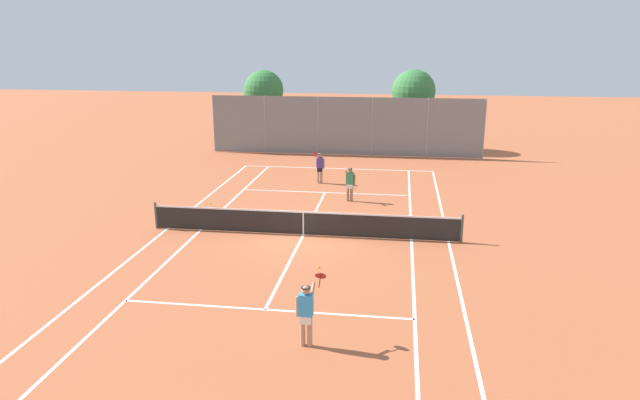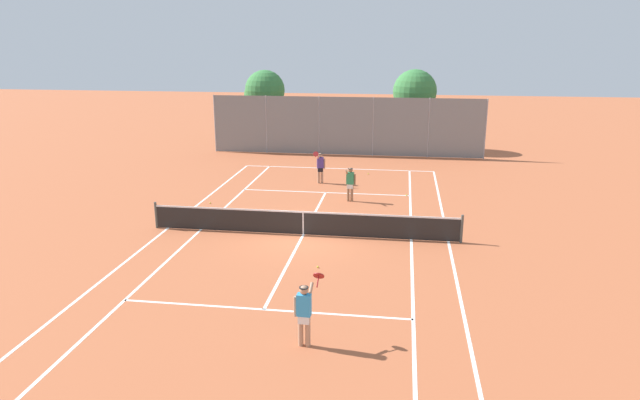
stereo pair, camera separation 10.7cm
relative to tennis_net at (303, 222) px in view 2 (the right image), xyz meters
name	(u,v)px [view 2 (the right image)]	position (x,y,z in m)	size (l,w,h in m)	color
ground_plane	(303,235)	(0.00, 0.00, -0.51)	(120.00, 120.00, 0.00)	#B25B38
court_line_markings	(303,235)	(0.00, 0.00, -0.51)	(11.10, 23.90, 0.01)	white
tennis_net	(303,222)	(0.00, 0.00, 0.00)	(12.00, 0.10, 1.07)	#474C47
player_near_side	(304,311)	(1.46, -8.14, 0.42)	(0.69, 0.73, 1.77)	tan
player_far_left	(320,166)	(-0.54, 8.27, 0.42)	(0.56, 0.82, 1.77)	tan
player_far_right	(350,182)	(1.34, 5.02, 0.40)	(0.46, 0.47, 1.60)	#936B4C
loose_tennis_ball_0	(406,195)	(3.95, 6.38, -0.48)	(0.07, 0.07, 0.07)	#D1DB33
loose_tennis_ball_1	(368,174)	(1.83, 10.68, -0.48)	(0.07, 0.07, 0.07)	#D1DB33
loose_tennis_ball_2	(210,203)	(-4.99, 3.67, -0.48)	(0.07, 0.07, 0.07)	#D1DB33
loose_tennis_ball_3	(318,267)	(1.04, -3.19, -0.48)	(0.07, 0.07, 0.07)	#D1DB33
loose_tennis_ball_4	(398,236)	(3.62, 0.24, -0.48)	(0.07, 0.07, 0.07)	#D1DB33
back_fence	(346,126)	(0.00, 16.07, 1.38)	(17.64, 0.08, 3.78)	gray
tree_behind_left	(263,91)	(-6.30, 19.61, 3.21)	(2.95, 2.82, 5.24)	brown
tree_behind_right	(415,93)	(4.38, 18.81, 3.33)	(2.93, 2.93, 5.39)	brown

